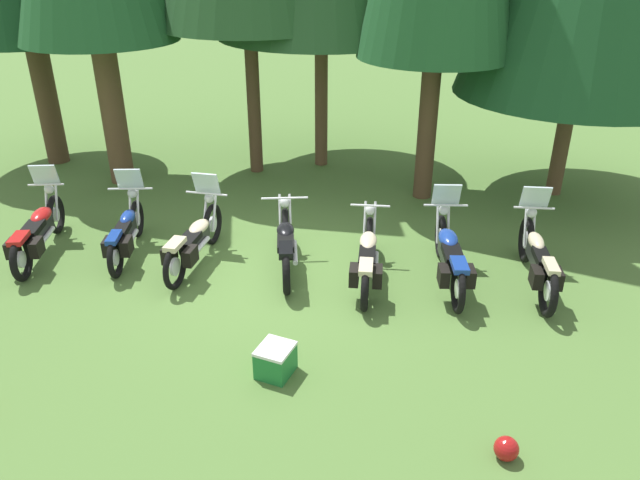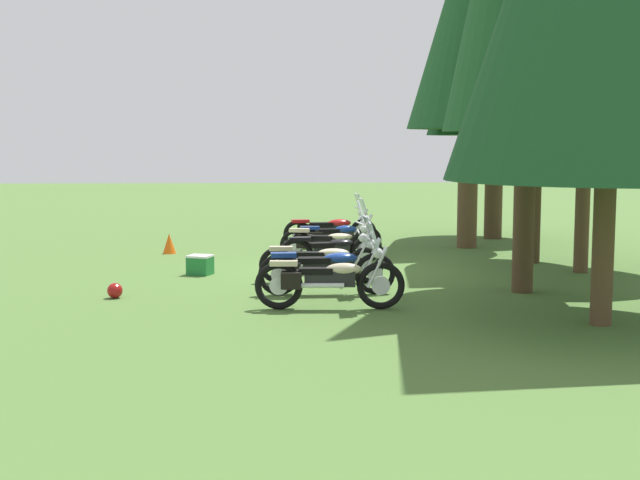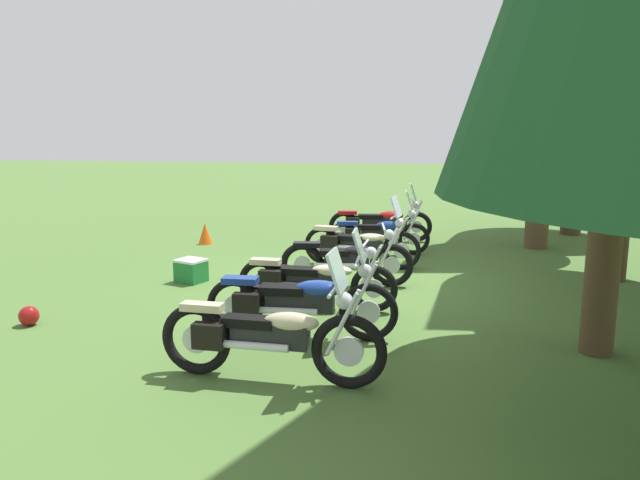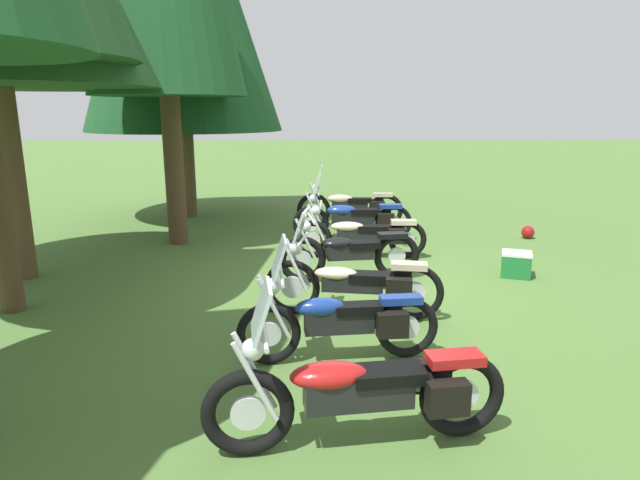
{
  "view_description": "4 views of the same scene",
  "coord_description": "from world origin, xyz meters",
  "px_view_note": "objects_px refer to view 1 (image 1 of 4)",
  "views": [
    {
      "loc": [
        1.16,
        -8.58,
        4.92
      ],
      "look_at": [
        0.65,
        0.06,
        0.54
      ],
      "focal_mm": 34.19,
      "sensor_mm": 36.0,
      "label": 1
    },
    {
      "loc": [
        17.33,
        -1.11,
        2.62
      ],
      "look_at": [
        -0.33,
        -0.15,
        0.62
      ],
      "focal_mm": 47.99,
      "sensor_mm": 36.0,
      "label": 2
    },
    {
      "loc": [
        9.54,
        1.24,
        2.5
      ],
      "look_at": [
        -0.04,
        -0.41,
        0.74
      ],
      "focal_mm": 33.14,
      "sensor_mm": 36.0,
      "label": 3
    },
    {
      "loc": [
        -7.85,
        0.7,
        2.58
      ],
      "look_at": [
        0.7,
        0.51,
        0.5
      ],
      "focal_mm": 30.16,
      "sensor_mm": 36.0,
      "label": 4
    }
  ],
  "objects_px": {
    "motorcycle_1": "(126,231)",
    "motorcycle_3": "(286,244)",
    "motorcycle_0": "(38,230)",
    "picnic_cooler": "(275,360)",
    "motorcycle_4": "(367,257)",
    "motorcycle_2": "(194,239)",
    "motorcycle_6": "(538,258)",
    "dropped_helmet": "(506,449)",
    "motorcycle_5": "(450,254)"
  },
  "relations": [
    {
      "from": "motorcycle_4",
      "to": "dropped_helmet",
      "type": "height_order",
      "value": "motorcycle_4"
    },
    {
      "from": "motorcycle_2",
      "to": "dropped_helmet",
      "type": "bearing_deg",
      "value": -123.74
    },
    {
      "from": "motorcycle_6",
      "to": "motorcycle_3",
      "type": "bearing_deg",
      "value": 88.05
    },
    {
      "from": "motorcycle_1",
      "to": "motorcycle_6",
      "type": "bearing_deg",
      "value": -100.62
    },
    {
      "from": "motorcycle_2",
      "to": "motorcycle_3",
      "type": "height_order",
      "value": "motorcycle_2"
    },
    {
      "from": "motorcycle_2",
      "to": "motorcycle_5",
      "type": "distance_m",
      "value": 4.1
    },
    {
      "from": "motorcycle_3",
      "to": "picnic_cooler",
      "type": "height_order",
      "value": "motorcycle_3"
    },
    {
      "from": "motorcycle_0",
      "to": "motorcycle_3",
      "type": "xyz_separation_m",
      "value": [
        4.2,
        -0.22,
        -0.02
      ]
    },
    {
      "from": "motorcycle_1",
      "to": "picnic_cooler",
      "type": "xyz_separation_m",
      "value": [
        2.88,
        -2.95,
        -0.26
      ]
    },
    {
      "from": "motorcycle_6",
      "to": "picnic_cooler",
      "type": "distance_m",
      "value": 4.42
    },
    {
      "from": "picnic_cooler",
      "to": "motorcycle_2",
      "type": "bearing_deg",
      "value": 121.64
    },
    {
      "from": "motorcycle_1",
      "to": "motorcycle_3",
      "type": "distance_m",
      "value": 2.74
    },
    {
      "from": "motorcycle_0",
      "to": "motorcycle_3",
      "type": "distance_m",
      "value": 4.21
    },
    {
      "from": "motorcycle_1",
      "to": "motorcycle_2",
      "type": "bearing_deg",
      "value": -106.83
    },
    {
      "from": "motorcycle_0",
      "to": "picnic_cooler",
      "type": "bearing_deg",
      "value": -130.89
    },
    {
      "from": "motorcycle_2",
      "to": "motorcycle_4",
      "type": "relative_size",
      "value": 0.96
    },
    {
      "from": "motorcycle_5",
      "to": "motorcycle_6",
      "type": "height_order",
      "value": "motorcycle_6"
    },
    {
      "from": "motorcycle_2",
      "to": "motorcycle_4",
      "type": "bearing_deg",
      "value": -88.55
    },
    {
      "from": "motorcycle_2",
      "to": "motorcycle_3",
      "type": "relative_size",
      "value": 1.03
    },
    {
      "from": "motorcycle_4",
      "to": "motorcycle_6",
      "type": "bearing_deg",
      "value": -86.86
    },
    {
      "from": "motorcycle_0",
      "to": "motorcycle_3",
      "type": "relative_size",
      "value": 1.09
    },
    {
      "from": "motorcycle_0",
      "to": "motorcycle_1",
      "type": "relative_size",
      "value": 1.13
    },
    {
      "from": "motorcycle_1",
      "to": "motorcycle_3",
      "type": "height_order",
      "value": "motorcycle_1"
    },
    {
      "from": "motorcycle_1",
      "to": "motorcycle_5",
      "type": "xyz_separation_m",
      "value": [
        5.3,
        -0.57,
        0.03
      ]
    },
    {
      "from": "motorcycle_3",
      "to": "picnic_cooler",
      "type": "bearing_deg",
      "value": 176.57
    },
    {
      "from": "motorcycle_1",
      "to": "picnic_cooler",
      "type": "bearing_deg",
      "value": -140.99
    },
    {
      "from": "motorcycle_1",
      "to": "motorcycle_2",
      "type": "relative_size",
      "value": 0.94
    },
    {
      "from": "motorcycle_2",
      "to": "motorcycle_0",
      "type": "bearing_deg",
      "value": 95.27
    },
    {
      "from": "motorcycle_0",
      "to": "dropped_helmet",
      "type": "bearing_deg",
      "value": -128.09
    },
    {
      "from": "motorcycle_0",
      "to": "motorcycle_1",
      "type": "bearing_deg",
      "value": -94.84
    },
    {
      "from": "motorcycle_4",
      "to": "motorcycle_6",
      "type": "height_order",
      "value": "motorcycle_6"
    },
    {
      "from": "motorcycle_2",
      "to": "motorcycle_5",
      "type": "height_order",
      "value": "motorcycle_5"
    },
    {
      "from": "motorcycle_4",
      "to": "motorcycle_1",
      "type": "bearing_deg",
      "value": 83.95
    },
    {
      "from": "motorcycle_0",
      "to": "motorcycle_6",
      "type": "bearing_deg",
      "value": -101.25
    },
    {
      "from": "motorcycle_3",
      "to": "motorcycle_1",
      "type": "bearing_deg",
      "value": 77.24
    },
    {
      "from": "motorcycle_0",
      "to": "motorcycle_5",
      "type": "xyz_separation_m",
      "value": [
        6.78,
        -0.51,
        0.02
      ]
    },
    {
      "from": "motorcycle_6",
      "to": "picnic_cooler",
      "type": "xyz_separation_m",
      "value": [
        -3.74,
        -2.34,
        -0.28
      ]
    },
    {
      "from": "motorcycle_3",
      "to": "motorcycle_4",
      "type": "bearing_deg",
      "value": -111.42
    },
    {
      "from": "motorcycle_1",
      "to": "motorcycle_3",
      "type": "xyz_separation_m",
      "value": [
        2.73,
        -0.29,
        -0.01
      ]
    },
    {
      "from": "motorcycle_0",
      "to": "motorcycle_4",
      "type": "distance_m",
      "value": 5.54
    },
    {
      "from": "motorcycle_4",
      "to": "motorcycle_0",
      "type": "bearing_deg",
      "value": 86.96
    },
    {
      "from": "motorcycle_0",
      "to": "picnic_cooler",
      "type": "xyz_separation_m",
      "value": [
        4.36,
        -2.88,
        -0.27
      ]
    },
    {
      "from": "motorcycle_4",
      "to": "dropped_helmet",
      "type": "distance_m",
      "value": 3.83
    },
    {
      "from": "motorcycle_4",
      "to": "motorcycle_2",
      "type": "bearing_deg",
      "value": 85.1
    },
    {
      "from": "dropped_helmet",
      "to": "motorcycle_2",
      "type": "bearing_deg",
      "value": 137.12
    },
    {
      "from": "motorcycle_5",
      "to": "dropped_helmet",
      "type": "relative_size",
      "value": 9.17
    },
    {
      "from": "motorcycle_1",
      "to": "motorcycle_6",
      "type": "height_order",
      "value": "motorcycle_6"
    },
    {
      "from": "motorcycle_6",
      "to": "motorcycle_1",
      "type": "bearing_deg",
      "value": 87.55
    },
    {
      "from": "motorcycle_1",
      "to": "motorcycle_4",
      "type": "distance_m",
      "value": 4.08
    },
    {
      "from": "motorcycle_5",
      "to": "picnic_cooler",
      "type": "bearing_deg",
      "value": 132.85
    }
  ]
}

